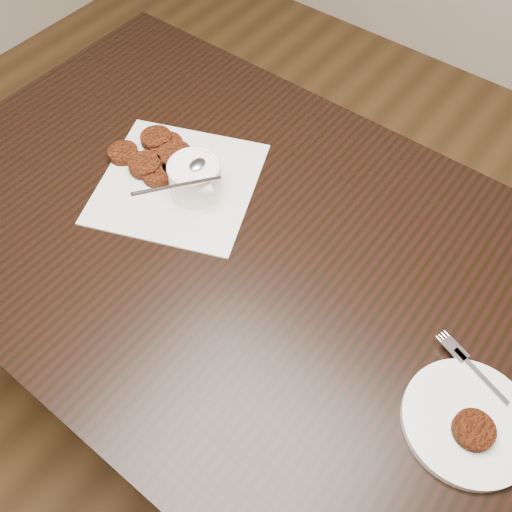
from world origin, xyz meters
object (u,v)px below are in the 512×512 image
(napkin, at_px, (178,183))
(sauce_ramekin, at_px, (193,166))
(plate_with_patty, at_px, (470,420))
(table, at_px, (243,330))

(napkin, height_order, sauce_ramekin, sauce_ramekin)
(napkin, xyz_separation_m, plate_with_patty, (0.68, -0.10, 0.01))
(sauce_ramekin, bearing_deg, napkin, -171.87)
(table, xyz_separation_m, sauce_ramekin, (-0.14, 0.04, 0.45))
(napkin, bearing_deg, table, -10.22)
(table, bearing_deg, sauce_ramekin, 164.23)
(table, height_order, plate_with_patty, plate_with_patty)
(sauce_ramekin, bearing_deg, table, -15.77)
(table, height_order, napkin, napkin)
(napkin, distance_m, sauce_ramekin, 0.09)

